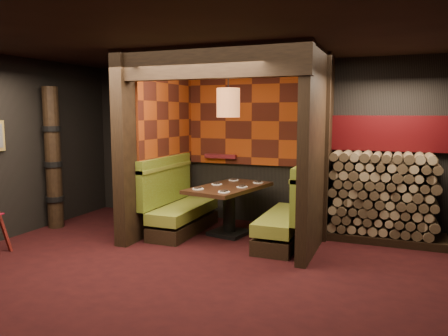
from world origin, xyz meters
The scene contains 18 objects.
floor centered at (0.00, 0.00, -0.01)m, with size 6.50×5.50×0.02m, color black.
ceiling centered at (0.00, 0.00, 2.86)m, with size 6.50×5.50×0.02m, color black.
wall_back centered at (0.00, 2.76, 1.43)m, with size 6.50×0.02×2.85m, color black.
partition_left centered at (-1.35, 1.65, 1.43)m, with size 0.20×2.20×2.85m, color black.
partition_right centered at (1.30, 1.70, 1.43)m, with size 0.15×2.10×2.85m, color black.
header_beam centered at (-0.02, 0.70, 2.63)m, with size 2.85×0.18×0.44m, color black.
tapa_back_panel centered at (-0.02, 2.71, 1.82)m, with size 2.40×0.06×1.55m, color #90340E.
tapa_side_panel centered at (-1.23, 1.82, 1.85)m, with size 0.04×1.85×1.45m, color #90340E.
lacquer_shelf centered at (-0.60, 2.65, 1.18)m, with size 0.60×0.12×0.07m, color maroon.
booth_bench_left centered at (-0.96, 1.65, 0.40)m, with size 0.68×1.60×1.14m.
booth_bench_right centered at (0.93, 1.65, 0.40)m, with size 0.68×1.60×1.14m.
dining_table centered at (-0.10, 1.77, 0.56)m, with size 1.10×1.65×0.80m.
place_settings centered at (-0.10, 1.77, 0.81)m, with size 0.85×1.29×0.03m.
pendant_lamp centered at (-0.10, 1.72, 2.12)m, with size 0.36×0.36×0.96m.
totem_column centered at (-3.05, 1.10, 1.19)m, with size 0.31×0.31×2.40m.
firewood_stack centered at (2.29, 2.35, 0.68)m, with size 1.73×0.70×1.36m.
mosaic_header centered at (2.29, 2.68, 1.64)m, with size 1.83×0.10×0.56m, color maroon.
bay_front_post centered at (1.39, 1.96, 1.43)m, with size 0.08×0.08×2.85m, color black.
Camera 1 is at (2.38, -4.67, 1.96)m, focal length 35.00 mm.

